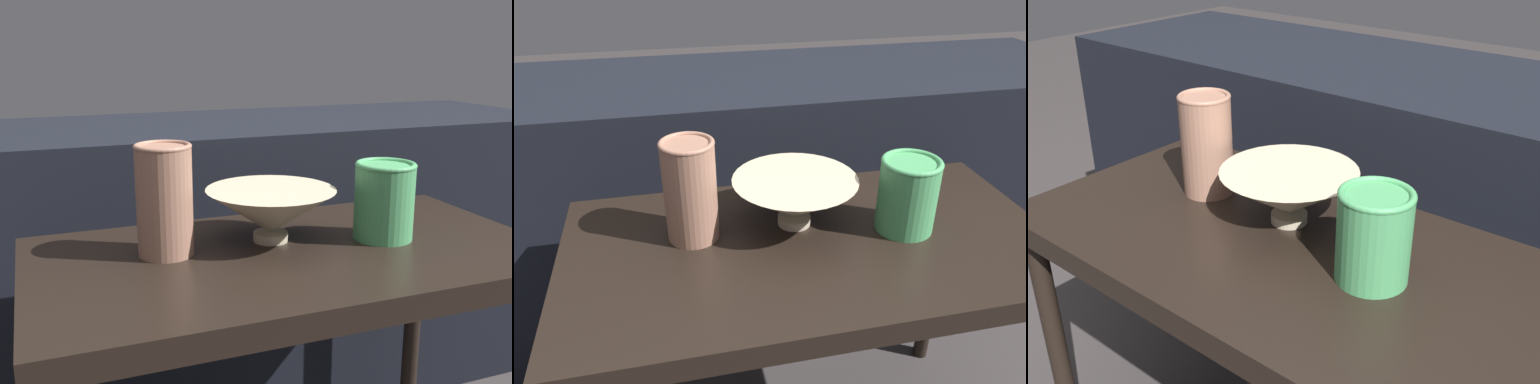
# 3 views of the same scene
# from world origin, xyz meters

# --- Properties ---
(table) EXTENTS (0.84, 0.44, 0.55)m
(table) POSITION_xyz_m (0.00, 0.00, 0.49)
(table) COLOR black
(table) RESTS_ON ground_plane
(couch_backdrop) EXTENTS (1.84, 0.50, 0.69)m
(couch_backdrop) POSITION_xyz_m (0.00, 0.54, 0.35)
(couch_backdrop) COLOR black
(couch_backdrop) RESTS_ON ground_plane
(bowl) EXTENTS (0.22, 0.22, 0.09)m
(bowl) POSITION_xyz_m (-0.02, 0.05, 0.61)
(bowl) COLOR #C1B293
(bowl) RESTS_ON table
(vase_textured_left) EXTENTS (0.09, 0.09, 0.18)m
(vase_textured_left) POSITION_xyz_m (-0.19, 0.05, 0.64)
(vase_textured_left) COLOR #996B56
(vase_textured_left) RESTS_ON table
(vase_colorful_right) EXTENTS (0.10, 0.10, 0.13)m
(vase_colorful_right) POSITION_xyz_m (0.17, -0.00, 0.62)
(vase_colorful_right) COLOR #47995B
(vase_colorful_right) RESTS_ON table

